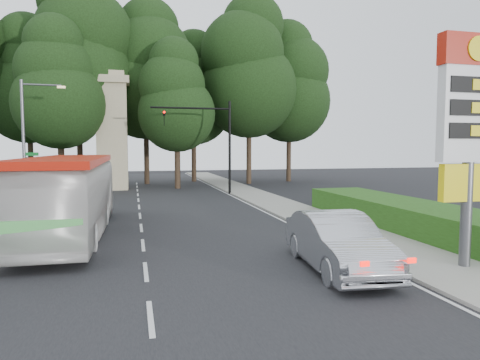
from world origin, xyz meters
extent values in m
plane|color=black|center=(0.00, 0.00, 0.00)|extent=(120.00, 120.00, 0.00)
cube|color=black|center=(0.00, 12.00, 0.01)|extent=(14.00, 80.00, 0.02)
cube|color=gray|center=(8.50, 12.00, 0.06)|extent=(3.00, 80.00, 0.12)
cube|color=#224612|center=(11.50, 8.00, 0.60)|extent=(3.00, 14.00, 1.20)
cylinder|color=#59595E|center=(9.20, 2.00, 1.60)|extent=(0.32, 0.32, 3.20)
cube|color=yellow|center=(9.20, 2.00, 2.60)|extent=(1.80, 0.25, 1.10)
cube|color=silver|center=(9.20, 2.00, 4.60)|extent=(2.00, 0.35, 2.80)
cube|color=#A81709|center=(9.20, 2.00, 6.40)|extent=(2.10, 0.40, 0.90)
cylinder|color=yellow|center=(9.20, 1.78, 6.40)|extent=(0.70, 0.05, 0.70)
cube|color=black|center=(9.20, 1.81, 5.40)|extent=(1.70, 0.04, 0.45)
cube|color=black|center=(9.20, 1.81, 4.75)|extent=(1.70, 0.04, 0.45)
cube|color=black|center=(9.20, 1.81, 4.10)|extent=(1.70, 0.04, 0.45)
cylinder|color=black|center=(7.00, 24.00, 3.60)|extent=(0.20, 0.20, 7.20)
cylinder|color=black|center=(4.00, 24.00, 6.60)|extent=(6.00, 0.14, 0.14)
imported|color=black|center=(2.00, 24.00, 6.35)|extent=(0.18, 0.22, 1.10)
sphere|color=#FF0C05|center=(2.00, 23.85, 6.25)|extent=(0.18, 0.18, 0.18)
cylinder|color=#59595E|center=(-7.20, 22.00, 4.00)|extent=(0.20, 0.20, 8.00)
cylinder|color=#59595E|center=(-6.00, 22.00, 7.70)|extent=(2.40, 0.12, 0.12)
cube|color=#FFE599|center=(-4.80, 22.00, 7.60)|extent=(0.50, 0.22, 0.14)
cube|color=#0C591E|center=(-6.75, 22.00, 3.20)|extent=(0.85, 0.04, 0.22)
cube|color=#0C591E|center=(-7.20, 22.45, 2.90)|extent=(0.04, 0.85, 0.22)
cube|color=tan|center=(-2.00, 30.00, 4.50)|extent=(2.50, 2.50, 9.00)
cube|color=tan|center=(-2.00, 30.00, 9.30)|extent=(3.00, 3.00, 0.60)
cube|color=tan|center=(-2.00, 30.00, 9.80)|extent=(2.20, 2.20, 0.50)
cylinder|color=#2D2116|center=(-10.00, 37.00, 2.70)|extent=(0.50, 0.50, 5.40)
sphere|color=black|center=(-10.00, 37.00, 8.25)|extent=(8.40, 8.40, 8.40)
sphere|color=black|center=(-10.00, 37.00, 11.25)|extent=(7.20, 7.20, 7.20)
sphere|color=black|center=(-10.00, 37.00, 13.80)|extent=(5.40, 5.40, 5.40)
cylinder|color=#2D2116|center=(-5.00, 33.00, 3.24)|extent=(0.50, 0.50, 6.48)
sphere|color=black|center=(-5.00, 33.00, 9.90)|extent=(10.08, 10.08, 10.08)
sphere|color=black|center=(-5.00, 33.00, 13.50)|extent=(8.64, 8.64, 8.64)
sphere|color=black|center=(-5.00, 33.00, 16.56)|extent=(6.48, 6.48, 6.48)
cylinder|color=#2D2116|center=(1.00, 35.00, 2.97)|extent=(0.50, 0.50, 5.94)
sphere|color=black|center=(1.00, 35.00, 9.08)|extent=(9.24, 9.24, 9.24)
sphere|color=black|center=(1.00, 35.00, 12.38)|extent=(7.92, 7.92, 7.92)
sphere|color=black|center=(1.00, 35.00, 15.18)|extent=(5.94, 5.94, 5.94)
cylinder|color=#2D2116|center=(6.00, 37.00, 2.61)|extent=(0.50, 0.50, 5.22)
sphere|color=black|center=(6.00, 37.00, 7.97)|extent=(8.12, 8.12, 8.12)
sphere|color=black|center=(6.00, 37.00, 10.88)|extent=(6.96, 6.96, 6.96)
sphere|color=black|center=(6.00, 37.00, 13.34)|extent=(5.22, 5.22, 5.22)
cylinder|color=#2D2116|center=(11.00, 33.00, 3.06)|extent=(0.50, 0.50, 6.12)
sphere|color=black|center=(11.00, 33.00, 9.35)|extent=(9.52, 9.52, 9.52)
sphere|color=black|center=(11.00, 33.00, 12.75)|extent=(8.16, 8.16, 8.16)
sphere|color=black|center=(11.00, 33.00, 15.64)|extent=(6.12, 6.12, 6.12)
cylinder|color=#2D2116|center=(16.00, 35.00, 2.79)|extent=(0.50, 0.50, 5.58)
sphere|color=black|center=(16.00, 35.00, 8.53)|extent=(8.68, 8.68, 8.68)
sphere|color=black|center=(16.00, 35.00, 11.62)|extent=(7.44, 7.44, 7.44)
sphere|color=black|center=(16.00, 35.00, 14.26)|extent=(5.58, 5.58, 5.58)
cylinder|color=#2D2116|center=(-6.00, 29.00, 2.34)|extent=(0.50, 0.50, 4.68)
sphere|color=black|center=(-6.00, 29.00, 7.15)|extent=(7.28, 7.28, 7.28)
sphere|color=black|center=(-6.00, 29.00, 9.75)|extent=(6.24, 6.24, 6.24)
sphere|color=black|center=(-6.00, 29.00, 11.96)|extent=(4.68, 4.68, 4.68)
cylinder|color=#2D2116|center=(3.50, 29.50, 2.16)|extent=(0.50, 0.50, 4.32)
sphere|color=black|center=(3.50, 29.50, 6.60)|extent=(6.72, 6.72, 6.72)
sphere|color=black|center=(3.50, 29.50, 9.00)|extent=(5.76, 5.76, 5.76)
sphere|color=black|center=(3.50, 29.50, 11.04)|extent=(4.32, 4.32, 4.32)
imported|color=silver|center=(-2.87, 10.01, 1.62)|extent=(2.90, 11.65, 3.23)
imported|color=#B7B9BF|center=(5.50, 2.87, 0.84)|extent=(2.23, 5.25, 1.68)
camera|label=1|loc=(-0.29, -8.48, 3.61)|focal=32.00mm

